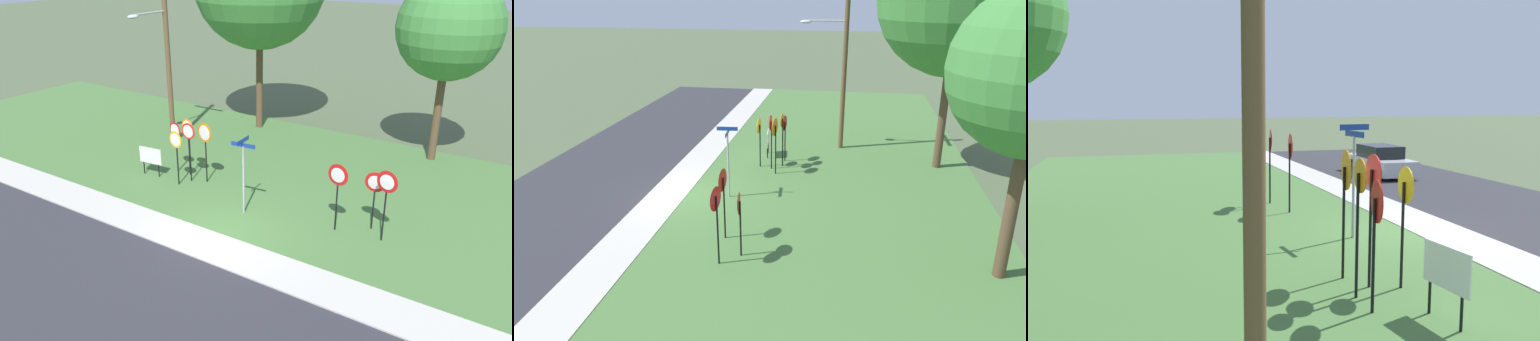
% 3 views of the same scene
% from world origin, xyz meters
% --- Properties ---
extents(ground_plane, '(160.00, 160.00, 0.00)m').
position_xyz_m(ground_plane, '(0.00, 0.00, 0.00)').
color(ground_plane, '#4C5B3D').
extents(road_asphalt, '(44.00, 6.40, 0.01)m').
position_xyz_m(road_asphalt, '(0.00, -4.80, 0.01)').
color(road_asphalt, '#2D2D33').
rests_on(road_asphalt, ground_plane).
extents(sidewalk_strip, '(44.00, 1.60, 0.06)m').
position_xyz_m(sidewalk_strip, '(0.00, -0.80, 0.03)').
color(sidewalk_strip, '#BCB7AD').
rests_on(sidewalk_strip, ground_plane).
extents(grass_median, '(44.00, 12.00, 0.04)m').
position_xyz_m(grass_median, '(0.00, 6.00, 0.02)').
color(grass_median, '#477038').
rests_on(grass_median, ground_plane).
extents(stop_sign_near_left, '(0.69, 0.12, 2.31)m').
position_xyz_m(stop_sign_near_left, '(-3.83, 2.29, 1.71)').
color(stop_sign_near_left, black).
rests_on(stop_sign_near_left, grass_median).
extents(stop_sign_near_right, '(0.61, 0.11, 2.53)m').
position_xyz_m(stop_sign_near_right, '(-4.07, 3.32, 1.84)').
color(stop_sign_near_right, black).
rests_on(stop_sign_near_right, grass_median).
extents(stop_sign_far_left, '(0.68, 0.10, 2.54)m').
position_xyz_m(stop_sign_far_left, '(-3.63, 2.86, 1.88)').
color(stop_sign_far_left, black).
rests_on(stop_sign_far_left, grass_median).
extents(stop_sign_far_center, '(0.71, 0.16, 2.25)m').
position_xyz_m(stop_sign_far_center, '(-4.78, 3.33, 1.67)').
color(stop_sign_far_center, black).
rests_on(stop_sign_far_center, grass_median).
extents(stop_sign_far_right, '(0.78, 0.16, 2.57)m').
position_xyz_m(stop_sign_far_right, '(-3.03, 3.14, 1.92)').
color(stop_sign_far_right, black).
rests_on(stop_sign_far_right, grass_median).
extents(yield_sign_near_left, '(0.76, 0.12, 2.47)m').
position_xyz_m(yield_sign_near_left, '(3.19, 2.40, 1.89)').
color(yield_sign_near_left, black).
rests_on(yield_sign_near_left, grass_median).
extents(yield_sign_near_right, '(0.75, 0.16, 2.53)m').
position_xyz_m(yield_sign_near_right, '(4.80, 2.62, 1.94)').
color(yield_sign_near_right, black).
rests_on(yield_sign_near_right, grass_median).
extents(yield_sign_far_left, '(0.71, 0.12, 2.14)m').
position_xyz_m(yield_sign_far_left, '(4.22, 3.18, 1.62)').
color(yield_sign_far_left, black).
rests_on(yield_sign_far_left, grass_median).
extents(street_name_post, '(0.96, 0.81, 2.91)m').
position_xyz_m(street_name_post, '(-0.17, 1.74, 1.78)').
color(street_name_post, '#9EA0A8').
rests_on(street_name_post, grass_median).
extents(utility_pole, '(2.10, 2.39, 8.87)m').
position_xyz_m(utility_pole, '(-7.34, 5.79, 4.82)').
color(utility_pole, brown).
rests_on(utility_pole, grass_median).
extents(notice_board, '(1.10, 0.16, 1.25)m').
position_xyz_m(notice_board, '(-5.44, 2.41, 0.87)').
color(notice_board, black).
rests_on(notice_board, grass_median).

